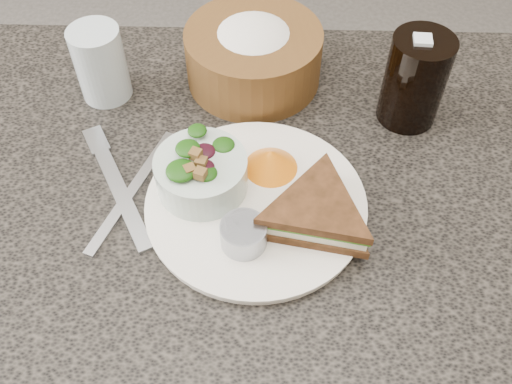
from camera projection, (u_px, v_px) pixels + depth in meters
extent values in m
cube|color=black|center=(253.00, 332.00, 0.99)|extent=(1.00, 0.70, 0.75)
cylinder|color=white|center=(256.00, 204.00, 0.69)|extent=(0.26, 0.26, 0.01)
cylinder|color=#8E939C|center=(244.00, 235.00, 0.64)|extent=(0.06, 0.06, 0.03)
cone|color=orange|center=(271.00, 160.00, 0.71)|extent=(0.09, 0.09, 0.03)
cube|color=#AAAFB5|center=(120.00, 191.00, 0.71)|extent=(0.11, 0.18, 0.01)
cube|color=#ACAEB4|center=(133.00, 190.00, 0.71)|extent=(0.08, 0.20, 0.00)
cylinder|color=#AFC0C8|center=(100.00, 64.00, 0.78)|extent=(0.09, 0.09, 0.11)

